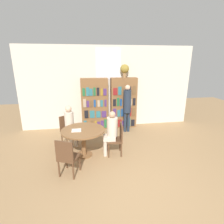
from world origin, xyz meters
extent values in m
plane|color=#9E7A51|center=(0.00, 0.00, 0.00)|extent=(16.00, 16.00, 0.00)
cube|color=beige|center=(0.00, 3.67, 1.50)|extent=(6.40, 0.06, 3.00)
cube|color=white|center=(0.00, 3.64, 2.35)|extent=(0.90, 0.01, 1.10)
cube|color=brown|center=(-0.54, 3.48, 0.94)|extent=(0.96, 0.32, 1.88)
cube|color=#2D707A|center=(-0.91, 3.31, 0.21)|extent=(0.11, 0.02, 0.31)
cube|color=#236638|center=(-0.79, 3.31, 0.18)|extent=(0.07, 0.02, 0.24)
cube|color=brown|center=(-0.66, 3.31, 0.21)|extent=(0.09, 0.02, 0.30)
cube|color=olive|center=(-0.53, 3.31, 0.20)|extent=(0.07, 0.02, 0.28)
cube|color=#4C2D6B|center=(-0.43, 3.31, 0.18)|extent=(0.10, 0.02, 0.24)
cube|color=#4C2D6B|center=(-0.29, 3.31, 0.20)|extent=(0.11, 0.02, 0.28)
cube|color=#236638|center=(-0.17, 3.31, 0.22)|extent=(0.09, 0.02, 0.32)
cube|color=black|center=(-0.86, 3.31, 0.61)|extent=(0.14, 0.02, 0.29)
cube|color=#2D707A|center=(-0.65, 3.31, 0.60)|extent=(0.17, 0.02, 0.27)
cube|color=#2D707A|center=(-0.43, 3.31, 0.59)|extent=(0.15, 0.02, 0.24)
cube|color=#4C2D6B|center=(-0.22, 3.31, 0.59)|extent=(0.17, 0.02, 0.24)
cube|color=tan|center=(-0.90, 3.31, 1.03)|extent=(0.10, 0.02, 0.30)
cube|color=#4C2D6B|center=(-0.79, 3.31, 0.99)|extent=(0.09, 0.02, 0.23)
cube|color=brown|center=(-0.67, 3.31, 1.00)|extent=(0.09, 0.02, 0.24)
cube|color=navy|center=(-0.55, 3.31, 1.01)|extent=(0.08, 0.02, 0.26)
cube|color=tan|center=(-0.41, 3.31, 0.99)|extent=(0.08, 0.02, 0.23)
cube|color=#2D707A|center=(-0.30, 3.31, 1.00)|extent=(0.09, 0.02, 0.24)
cube|color=#4C2D6B|center=(-0.16, 3.31, 1.00)|extent=(0.07, 0.02, 0.25)
cube|color=#236638|center=(-0.92, 3.31, 1.42)|extent=(0.09, 0.02, 0.27)
cube|color=#2D707A|center=(-0.78, 3.31, 1.43)|extent=(0.11, 0.02, 0.30)
cube|color=#2D707A|center=(-0.67, 3.31, 1.41)|extent=(0.11, 0.02, 0.25)
cube|color=#236638|center=(-0.54, 3.31, 1.43)|extent=(0.08, 0.02, 0.29)
cube|color=black|center=(-0.42, 3.31, 1.43)|extent=(0.09, 0.02, 0.28)
cube|color=olive|center=(-0.29, 3.31, 1.41)|extent=(0.07, 0.02, 0.24)
cube|color=#4C2D6B|center=(-0.18, 3.31, 1.41)|extent=(0.11, 0.02, 0.24)
cube|color=brown|center=(0.54, 3.48, 0.94)|extent=(0.96, 0.32, 1.88)
cube|color=olive|center=(0.19, 3.31, 0.18)|extent=(0.12, 0.02, 0.24)
cube|color=maroon|center=(0.37, 3.31, 0.20)|extent=(0.14, 0.02, 0.29)
cube|color=#4C2D6B|center=(0.53, 3.31, 0.18)|extent=(0.14, 0.02, 0.23)
cube|color=#2D707A|center=(0.71, 3.31, 0.22)|extent=(0.14, 0.02, 0.32)
cube|color=black|center=(0.88, 3.31, 0.19)|extent=(0.13, 0.02, 0.25)
cube|color=#4C2D6B|center=(0.17, 3.31, 0.62)|extent=(0.12, 0.02, 0.31)
cube|color=#2D707A|center=(0.33, 3.31, 0.60)|extent=(0.11, 0.02, 0.25)
cube|color=navy|center=(0.47, 3.31, 0.62)|extent=(0.12, 0.02, 0.30)
cube|color=olive|center=(0.61, 3.31, 0.59)|extent=(0.09, 0.02, 0.24)
cube|color=maroon|center=(0.76, 3.31, 0.63)|extent=(0.10, 0.02, 0.32)
cube|color=brown|center=(0.90, 3.31, 0.62)|extent=(0.12, 0.02, 0.30)
cube|color=black|center=(0.17, 3.31, 1.00)|extent=(0.11, 0.02, 0.25)
cube|color=#236638|center=(0.30, 3.31, 1.03)|extent=(0.09, 0.02, 0.31)
cube|color=navy|center=(0.41, 3.31, 1.01)|extent=(0.08, 0.02, 0.26)
cube|color=brown|center=(0.54, 3.31, 1.04)|extent=(0.11, 0.02, 0.32)
cube|color=#4C2D6B|center=(0.66, 3.31, 1.01)|extent=(0.08, 0.02, 0.27)
cube|color=tan|center=(0.78, 3.31, 1.00)|extent=(0.08, 0.02, 0.25)
cube|color=black|center=(0.91, 3.31, 1.01)|extent=(0.09, 0.02, 0.27)
cube|color=maroon|center=(0.20, 3.31, 1.41)|extent=(0.15, 0.02, 0.25)
cube|color=#2D707A|center=(0.36, 3.31, 1.43)|extent=(0.12, 0.02, 0.30)
cube|color=brown|center=(0.55, 3.31, 1.40)|extent=(0.14, 0.02, 0.23)
cube|color=black|center=(0.70, 3.31, 1.43)|extent=(0.14, 0.02, 0.29)
cube|color=brown|center=(0.89, 3.31, 1.44)|extent=(0.12, 0.02, 0.31)
cylinder|color=#997047|center=(0.56, 3.48, 1.97)|extent=(0.13, 0.13, 0.19)
sphere|color=olive|center=(0.56, 3.48, 2.19)|extent=(0.31, 0.31, 0.31)
cylinder|color=brown|center=(-0.97, 1.54, 0.01)|extent=(0.44, 0.44, 0.03)
cylinder|color=brown|center=(-0.97, 1.54, 0.37)|extent=(0.12, 0.12, 0.68)
cylinder|color=brown|center=(-0.97, 1.54, 0.73)|extent=(1.13, 1.13, 0.04)
cube|color=brown|center=(-1.29, 0.77, 0.42)|extent=(0.52, 0.52, 0.04)
cube|color=brown|center=(-1.36, 0.61, 0.66)|extent=(0.38, 0.19, 0.45)
cylinder|color=brown|center=(-1.38, 1.00, 0.20)|extent=(0.04, 0.04, 0.40)
cylinder|color=brown|center=(-1.07, 0.86, 0.20)|extent=(0.04, 0.04, 0.40)
cylinder|color=brown|center=(-1.51, 0.68, 0.20)|extent=(0.04, 0.04, 0.40)
cylinder|color=brown|center=(-1.20, 0.55, 0.20)|extent=(0.04, 0.04, 0.40)
cube|color=brown|center=(-1.40, 2.24, 0.42)|extent=(0.55, 0.55, 0.04)
cube|color=brown|center=(-1.49, 2.40, 0.66)|extent=(0.36, 0.24, 0.45)
cylinder|color=brown|center=(-1.17, 2.19, 0.20)|extent=(0.04, 0.04, 0.40)
cylinder|color=brown|center=(-1.46, 2.01, 0.20)|extent=(0.04, 0.04, 0.40)
cylinder|color=brown|center=(-1.34, 2.48, 0.20)|extent=(0.04, 0.04, 0.40)
cylinder|color=brown|center=(-1.63, 2.30, 0.20)|extent=(0.04, 0.04, 0.40)
cube|color=brown|center=(-0.15, 1.47, 0.42)|extent=(0.43, 0.43, 0.04)
cube|color=brown|center=(0.03, 1.45, 0.66)|extent=(0.07, 0.40, 0.45)
cylinder|color=brown|center=(-0.33, 1.31, 0.20)|extent=(0.04, 0.04, 0.40)
cylinder|color=brown|center=(-0.30, 1.65, 0.20)|extent=(0.04, 0.04, 0.40)
cylinder|color=brown|center=(0.01, 1.28, 0.20)|extent=(0.04, 0.04, 0.40)
cylinder|color=brown|center=(0.04, 1.62, 0.20)|extent=(0.04, 0.04, 0.40)
cube|color=beige|center=(-1.33, 2.12, 0.50)|extent=(0.39, 0.41, 0.12)
cylinder|color=beige|center=(-1.37, 2.19, 0.81)|extent=(0.26, 0.26, 0.50)
sphere|color=#DBB293|center=(-1.37, 2.19, 1.15)|extent=(0.18, 0.18, 0.18)
cylinder|color=beige|center=(-1.21, 2.07, 0.22)|extent=(0.10, 0.10, 0.44)
cylinder|color=beige|center=(-1.33, 1.99, 0.22)|extent=(0.10, 0.10, 0.44)
cube|color=beige|center=(-0.29, 1.48, 0.50)|extent=(0.34, 0.30, 0.12)
cylinder|color=beige|center=(-0.21, 1.47, 0.81)|extent=(0.28, 0.28, 0.50)
sphere|color=tan|center=(-0.21, 1.47, 1.14)|extent=(0.17, 0.17, 0.17)
cylinder|color=beige|center=(-0.40, 1.41, 0.22)|extent=(0.10, 0.10, 0.44)
cylinder|color=beige|center=(-0.39, 1.56, 0.22)|extent=(0.10, 0.10, 0.44)
cylinder|color=#232D3D|center=(0.50, 2.97, 0.36)|extent=(0.10, 0.10, 0.72)
cylinder|color=#232D3D|center=(0.62, 2.97, 0.36)|extent=(0.10, 0.10, 0.72)
cylinder|color=#232D3D|center=(0.56, 2.97, 1.12)|extent=(0.27, 0.27, 0.78)
sphere|color=#DBB293|center=(0.56, 2.97, 1.60)|extent=(0.18, 0.18, 0.18)
cylinder|color=#232D3D|center=(0.64, 3.22, 1.31)|extent=(0.07, 0.30, 0.07)
cube|color=silver|center=(-1.13, 1.48, 0.76)|extent=(0.24, 0.18, 0.03)
camera|label=1|loc=(-0.88, -2.76, 2.48)|focal=28.00mm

